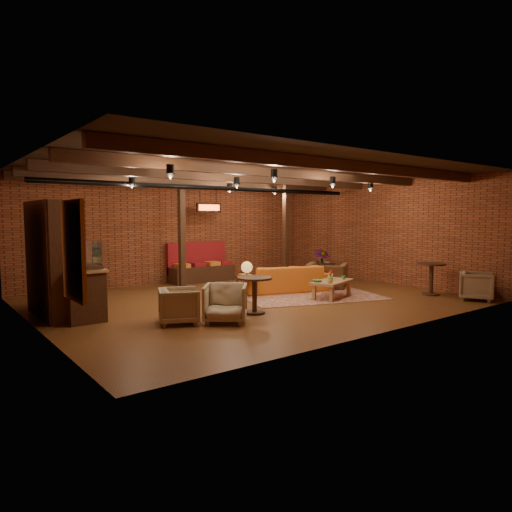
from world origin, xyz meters
TOP-DOWN VIEW (x-y plane):
  - floor at (0.00, 0.00)m, footprint 10.00×10.00m
  - ceiling at (0.00, 0.00)m, footprint 10.00×8.00m
  - wall_back at (0.00, 4.00)m, footprint 10.00×0.02m
  - wall_front at (0.00, -4.00)m, footprint 10.00×0.02m
  - wall_left at (-5.00, 0.00)m, footprint 0.02×8.00m
  - wall_right at (5.00, 0.00)m, footprint 0.02×8.00m
  - ceiling_beams at (0.00, 0.00)m, footprint 9.80×6.40m
  - ceiling_pipe at (0.00, 1.60)m, footprint 9.60×0.12m
  - post_left at (-0.60, 2.60)m, footprint 0.16×0.16m
  - post_right at (2.80, 2.00)m, footprint 0.16×0.16m
  - service_counter at (-4.10, 1.00)m, footprint 0.80×2.50m
  - plant_counter at (-4.00, 1.20)m, footprint 0.35×0.39m
  - shelving_hutch at (-4.50, 1.10)m, footprint 0.52×2.00m
  - chalkboard_menu at (-4.93, -2.30)m, footprint 0.08×0.96m
  - banquette at (0.60, 3.55)m, footprint 2.10×0.70m
  - service_sign at (0.60, 3.10)m, footprint 0.86×0.06m
  - ceiling_spotlights at (0.00, 0.00)m, footprint 6.40×4.40m
  - rug at (1.56, -0.31)m, footprint 4.19×3.66m
  - sofa at (1.46, 0.47)m, footprint 2.66×1.66m
  - coffee_table at (1.71, -1.03)m, footprint 1.45×1.05m
  - side_table_lamp at (0.08, 0.40)m, footprint 0.46×0.46m
  - round_table_left at (-0.96, -1.30)m, footprint 0.76×0.76m
  - armchair_a at (-2.68, -1.15)m, footprint 0.94×0.96m
  - armchair_b at (-1.91, -1.61)m, footprint 1.11×1.11m
  - armchair_right at (2.81, 0.20)m, footprint 1.22×1.32m
  - side_table_book at (4.03, 1.48)m, footprint 0.54×0.54m
  - round_table_right at (4.15, -2.30)m, footprint 0.73×0.73m
  - armchair_far at (4.40, -3.39)m, footprint 1.00×0.98m
  - plant_tall at (4.00, 1.59)m, footprint 2.01×2.01m

SIDE VIEW (x-z plane):
  - floor at x=0.00m, z-range 0.00..0.00m
  - rug at x=1.56m, z-range 0.00..0.01m
  - sofa at x=1.46m, z-range 0.00..0.72m
  - armchair_a at x=-2.68m, z-range 0.00..0.77m
  - armchair_far at x=4.40m, z-range 0.00..0.78m
  - coffee_table at x=1.71m, z-range 0.05..0.75m
  - armchair_b at x=-1.91m, z-range 0.00..0.84m
  - armchair_right at x=2.81m, z-range 0.00..0.97m
  - banquette at x=0.60m, z-range 0.00..1.00m
  - side_table_book at x=4.03m, z-range 0.23..0.81m
  - round_table_left at x=-0.96m, z-range 0.14..0.93m
  - round_table_right at x=4.15m, z-range 0.14..0.99m
  - side_table_lamp at x=0.08m, z-range 0.24..1.17m
  - service_counter at x=-4.10m, z-range 0.00..1.60m
  - shelving_hutch at x=-4.50m, z-range 0.00..2.40m
  - plant_counter at x=-4.00m, z-range 1.07..1.37m
  - plant_tall at x=4.00m, z-range 0.00..2.97m
  - wall_back at x=0.00m, z-range 0.00..3.20m
  - wall_front at x=0.00m, z-range 0.00..3.20m
  - wall_left at x=-5.00m, z-range 0.00..3.20m
  - wall_right at x=5.00m, z-range 0.00..3.20m
  - post_left at x=-0.60m, z-range 0.00..3.20m
  - post_right at x=2.80m, z-range 0.00..3.20m
  - chalkboard_menu at x=-4.93m, z-range 0.87..2.33m
  - service_sign at x=0.60m, z-range 2.20..2.50m
  - ceiling_pipe at x=0.00m, z-range 2.79..2.91m
  - ceiling_spotlights at x=0.00m, z-range 2.72..3.00m
  - ceiling_beams at x=0.00m, z-range 2.97..3.19m
  - ceiling at x=0.00m, z-range 3.19..3.21m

